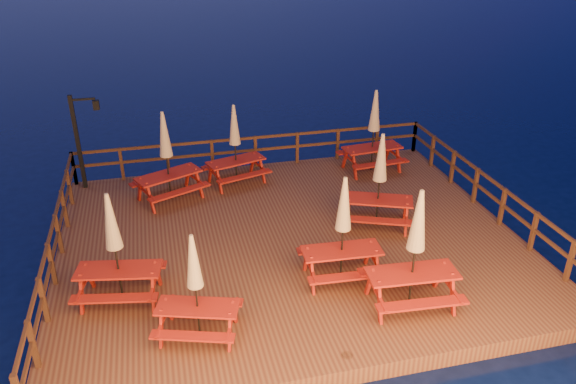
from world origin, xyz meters
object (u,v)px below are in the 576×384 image
(lamp_post, at_px, (82,133))
(picnic_table_1, at_px, (374,130))
(picnic_table_0, at_px, (343,228))
(picnic_table_2, at_px, (115,246))

(lamp_post, distance_m, picnic_table_1, 9.17)
(lamp_post, bearing_deg, picnic_table_0, -47.41)
(picnic_table_0, bearing_deg, picnic_table_1, 65.46)
(picnic_table_0, xyz_separation_m, picnic_table_2, (-5.02, 0.43, -0.00))
(picnic_table_1, xyz_separation_m, picnic_table_2, (-8.04, -5.29, -0.07))
(picnic_table_1, height_order, picnic_table_2, picnic_table_1)
(picnic_table_1, relative_size, picnic_table_2, 1.05)
(picnic_table_2, bearing_deg, picnic_table_1, 44.29)
(picnic_table_0, distance_m, picnic_table_2, 5.04)
(lamp_post, height_order, picnic_table_1, lamp_post)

